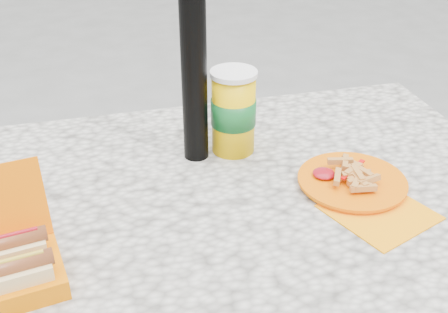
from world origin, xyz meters
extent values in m
cube|color=beige|center=(0.00, 0.00, 0.72)|extent=(1.20, 0.80, 0.05)
cylinder|color=black|center=(0.50, 0.30, 0.35)|extent=(0.07, 0.07, 0.70)
cube|color=#FF9308|center=(0.27, -0.12, 0.75)|extent=(0.21, 0.21, 0.00)
cylinder|color=#E96400|center=(0.26, -0.02, 0.76)|extent=(0.20, 0.20, 0.01)
cylinder|color=#E96400|center=(0.26, -0.02, 0.76)|extent=(0.21, 0.21, 0.01)
cube|color=#D07E39|center=(0.26, -0.05, 0.77)|extent=(0.04, 0.05, 0.01)
cube|color=#D07E39|center=(0.26, -0.03, 0.77)|extent=(0.04, 0.04, 0.01)
cube|color=#D07E39|center=(0.26, -0.04, 0.78)|extent=(0.02, 0.05, 0.01)
cube|color=#D07E39|center=(0.26, 0.01, 0.78)|extent=(0.03, 0.05, 0.01)
cube|color=#D07E39|center=(0.26, -0.07, 0.78)|extent=(0.05, 0.02, 0.01)
cube|color=#D07E39|center=(0.28, 0.01, 0.77)|extent=(0.03, 0.05, 0.01)
cube|color=#D07E39|center=(0.26, -0.05, 0.78)|extent=(0.02, 0.05, 0.01)
cube|color=#D07E39|center=(0.26, -0.04, 0.78)|extent=(0.01, 0.05, 0.01)
cube|color=#D07E39|center=(0.25, -0.05, 0.78)|extent=(0.04, 0.04, 0.01)
cube|color=#D07E39|center=(0.28, -0.02, 0.78)|extent=(0.03, 0.05, 0.01)
cube|color=#D07E39|center=(0.23, -0.03, 0.78)|extent=(0.03, 0.05, 0.01)
cube|color=#D07E39|center=(0.27, -0.05, 0.77)|extent=(0.05, 0.01, 0.01)
cube|color=#D07E39|center=(0.26, -0.02, 0.78)|extent=(0.05, 0.03, 0.01)
cube|color=#D07E39|center=(0.28, -0.04, 0.77)|extent=(0.04, 0.05, 0.01)
cube|color=#D07E39|center=(0.28, -0.06, 0.78)|extent=(0.05, 0.03, 0.01)
cube|color=#D07E39|center=(0.26, -0.02, 0.78)|extent=(0.02, 0.05, 0.01)
cube|color=#D07E39|center=(0.25, 0.02, 0.78)|extent=(0.05, 0.02, 0.01)
cube|color=#D07E39|center=(0.26, -0.03, 0.78)|extent=(0.05, 0.01, 0.01)
ellipsoid|color=maroon|center=(0.21, 0.00, 0.77)|extent=(0.04, 0.04, 0.01)
cube|color=red|center=(0.27, -0.01, 0.78)|extent=(0.07, 0.06, 0.00)
cylinder|color=#FFC403|center=(0.08, 0.17, 0.83)|extent=(0.09, 0.09, 0.17)
cylinder|color=#125F25|center=(0.08, 0.17, 0.84)|extent=(0.09, 0.09, 0.05)
cylinder|color=white|center=(0.08, 0.17, 0.92)|extent=(0.09, 0.09, 0.01)
camera|label=1|loc=(-0.20, -0.82, 1.34)|focal=45.00mm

